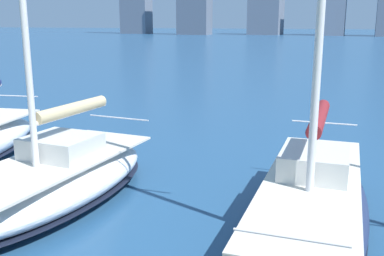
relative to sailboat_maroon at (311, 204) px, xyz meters
name	(u,v)px	position (x,y,z in m)	size (l,w,h in m)	color
sailboat_maroon	(311,204)	(0.00, 0.00, 0.00)	(2.66, 8.34, 10.44)	navy
sailboat_tan	(53,178)	(6.40, 0.54, -0.04)	(3.16, 7.26, 11.35)	silver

